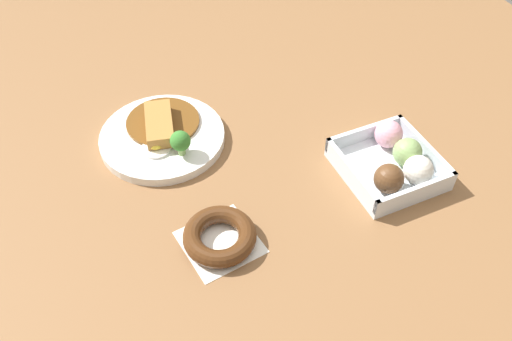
% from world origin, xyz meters
% --- Properties ---
extents(ground_plane, '(1.60, 1.60, 0.00)m').
position_xyz_m(ground_plane, '(0.00, 0.00, 0.00)').
color(ground_plane, brown).
extents(curry_plate, '(0.24, 0.24, 0.07)m').
position_xyz_m(curry_plate, '(0.11, 0.16, 0.01)').
color(curry_plate, white).
rests_on(curry_plate, ground_plane).
extents(donut_box, '(0.17, 0.16, 0.06)m').
position_xyz_m(donut_box, '(-0.14, -0.19, 0.03)').
color(donut_box, silver).
rests_on(donut_box, ground_plane).
extents(chocolate_ring_donut, '(0.13, 0.13, 0.03)m').
position_xyz_m(chocolate_ring_donut, '(-0.16, 0.15, 0.02)').
color(chocolate_ring_donut, white).
rests_on(chocolate_ring_donut, ground_plane).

